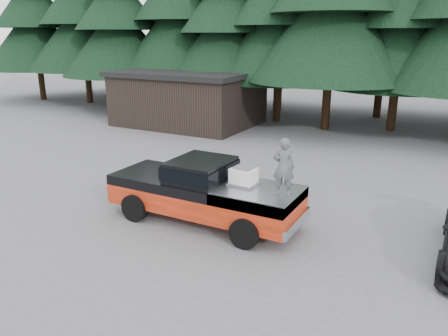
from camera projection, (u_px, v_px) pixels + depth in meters
The scene contains 6 objects.
ground at pixel (223, 219), 13.45m from camera, with size 120.00×120.00×0.00m, color #535356.
pickup_truck at pixel (204, 200), 13.11m from camera, with size 6.00×2.04×1.33m, color red, non-canonical shape.
truck_cab at pixel (201, 169), 12.87m from camera, with size 1.66×1.90×0.59m, color black.
air_compressor at pixel (244, 177), 12.38m from camera, with size 0.68×0.57×0.47m, color silver.
man_on_bed at pixel (284, 167), 11.40m from camera, with size 0.58×0.38×1.58m, color #4D4E54.
utility_building at pixel (189, 97), 27.14m from camera, with size 8.40×6.40×3.30m.
Camera 1 is at (5.97, -10.86, 5.46)m, focal length 35.00 mm.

